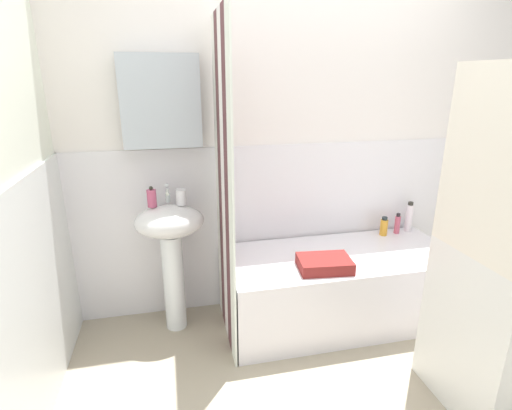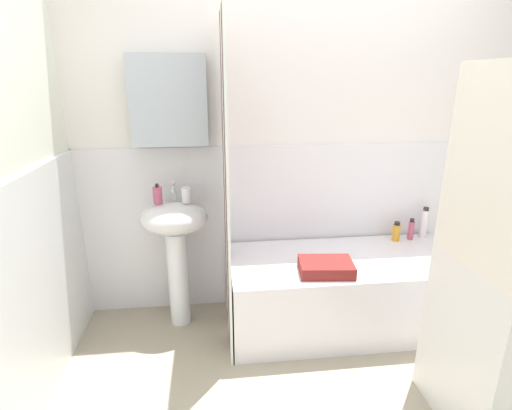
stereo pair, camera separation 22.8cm
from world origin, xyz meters
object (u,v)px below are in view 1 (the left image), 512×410
Objects in this scene: toothbrush_cup at (181,197)px; body_wash_bottle at (397,224)px; sink at (171,241)px; towel_folded at (324,264)px; lotion_bottle at (384,227)px; conditioner_bottle at (409,217)px; soap_dispenser at (152,198)px; bathtub at (339,286)px.

body_wash_bottle is (1.61, 0.08, -0.35)m from toothbrush_cup.
sink is 0.99m from towel_folded.
toothbrush_cup is at bearing -177.44° from lotion_bottle.
lotion_bottle is (1.50, 0.07, -0.35)m from toothbrush_cup.
conditioner_bottle reaches higher than towel_folded.
toothbrush_cup is (0.18, 0.00, -0.01)m from soap_dispenser.
toothbrush_cup is at bearing 170.35° from bathtub.
sink is 6.55× the size of soap_dispenser.
towel_folded is at bearing -150.53° from body_wash_bottle.
soap_dispenser is 0.41× the size of towel_folded.
towel_folded is (-0.65, -0.42, -0.03)m from lotion_bottle.
lotion_bottle is at bearing 2.56° from toothbrush_cup.
conditioner_bottle is 0.12m from body_wash_bottle.
sink reaches higher than body_wash_bottle.
towel_folded is (-0.20, -0.18, 0.29)m from bathtub.
toothbrush_cup reaches higher than towel_folded.
conditioner_bottle is at bearing 22.48° from bathtub.
toothbrush_cup is 0.61× the size of body_wash_bottle.
soap_dispenser reaches higher than lotion_bottle.
lotion_bottle is at bearing -170.80° from conditioner_bottle.
towel_folded is at bearing -152.36° from conditioner_bottle.
towel_folded is (-0.77, -0.44, -0.04)m from body_wash_bottle.
towel_folded is (0.84, -0.36, -0.39)m from toothbrush_cup.
soap_dispenser is 1.41m from bathtub.
sink is 5.44× the size of body_wash_bottle.
conditioner_bottle is 0.73× the size of towel_folded.
soap_dispenser is at bearing -176.77° from conditioner_bottle.
conditioner_bottle is at bearing 3.23° from soap_dispenser.
conditioner_bottle is at bearing 9.20° from lotion_bottle.
soap_dispenser is at bearing 168.47° from sink.
sink is 1.82m from conditioner_bottle.
body_wash_bottle is 0.89m from towel_folded.
soap_dispenser is 1.94m from conditioner_bottle.
lotion_bottle is at bearing 28.52° from bathtub.
bathtub is (1.05, -0.18, -0.67)m from toothbrush_cup.
conditioner_bottle reaches higher than lotion_bottle.
sink is at bearing 172.22° from bathtub.
lotion_bottle reaches higher than towel_folded.
sink is 1.20m from bathtub.
body_wash_bottle is at bearing 3.40° from sink.
toothbrush_cup reaches higher than bathtub.
toothbrush_cup is (0.08, 0.02, 0.28)m from sink.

